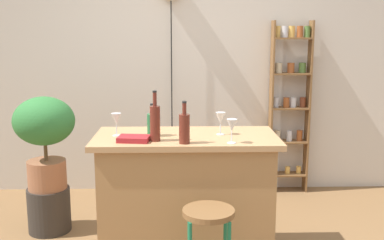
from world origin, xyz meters
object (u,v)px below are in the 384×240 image
object	(u,v)px
spice_shelf	(290,101)
bottle_spirits_clear	(155,122)
wine_glass_left	(232,126)
bottle_wine_red	(153,124)
cookbook	(134,139)
potted_plant	(45,133)
plant_stool	(49,209)
bar_stool	(208,235)
bottle_olive_oil	(184,128)
wine_glass_right	(116,120)
wine_glass_center	(221,119)

from	to	relation	value
spice_shelf	bottle_spirits_clear	bearing A→B (deg)	-128.27
bottle_spirits_clear	wine_glass_left	bearing A→B (deg)	-8.78
bottle_wine_red	cookbook	xyz separation A→B (m)	(-0.12, -0.16, -0.07)
potted_plant	plant_stool	bearing A→B (deg)	180.00
bottle_wine_red	wine_glass_left	xyz separation A→B (m)	(0.54, -0.23, 0.03)
bottle_wine_red	bottle_spirits_clear	world-z (taller)	bottle_spirits_clear
bar_stool	bottle_olive_oil	size ratio (longest dim) A/B	2.19
plant_stool	spice_shelf	bearing A→B (deg)	23.31
spice_shelf	wine_glass_right	size ratio (longest dim) A/B	10.94
bottle_spirits_clear	wine_glass_right	bearing A→B (deg)	149.50
potted_plant	wine_glass_left	world-z (taller)	potted_plant
potted_plant	wine_glass_right	bearing A→B (deg)	-37.90
bottle_wine_red	wine_glass_right	xyz separation A→B (m)	(-0.26, 0.01, 0.03)
plant_stool	wine_glass_left	xyz separation A→B (m)	(1.47, -0.77, 0.88)
potted_plant	wine_glass_left	size ratio (longest dim) A/B	4.77
potted_plant	bottle_wine_red	bearing A→B (deg)	-29.84
spice_shelf	wine_glass_right	distance (m)	2.19
bottle_spirits_clear	wine_glass_right	size ratio (longest dim) A/B	2.11
bottle_wine_red	potted_plant	bearing A→B (deg)	150.16
wine_glass_right	plant_stool	bearing A→B (deg)	142.10
plant_stool	cookbook	bearing A→B (deg)	-40.70
bar_stool	cookbook	xyz separation A→B (m)	(-0.49, 0.44, 0.50)
bottle_spirits_clear	cookbook	xyz separation A→B (m)	(-0.15, -0.01, -0.11)
bar_stool	wine_glass_right	bearing A→B (deg)	135.54
potted_plant	cookbook	world-z (taller)	potted_plant
bottle_spirits_clear	cookbook	bearing A→B (deg)	-177.54
wine_glass_left	wine_glass_center	world-z (taller)	same
potted_plant	wine_glass_right	size ratio (longest dim) A/B	4.77
bar_stool	bottle_spirits_clear	xyz separation A→B (m)	(-0.34, 0.45, 0.62)
plant_stool	wine_glass_center	world-z (taller)	wine_glass_center
bottle_olive_oil	wine_glass_right	size ratio (longest dim) A/B	1.74
wine_glass_right	cookbook	distance (m)	0.24
bottle_spirits_clear	bottle_wine_red	bearing A→B (deg)	99.26
bottle_olive_oil	wine_glass_center	size ratio (longest dim) A/B	1.74
bottle_wine_red	cookbook	distance (m)	0.21
wine_glass_center	bottle_spirits_clear	bearing A→B (deg)	-158.02
bottle_olive_oil	cookbook	distance (m)	0.36
spice_shelf	plant_stool	world-z (taller)	spice_shelf
spice_shelf	potted_plant	distance (m)	2.47
wine_glass_left	bar_stool	bearing A→B (deg)	-115.46
wine_glass_left	wine_glass_right	xyz separation A→B (m)	(-0.80, 0.25, 0.00)
spice_shelf	wine_glass_center	xyz separation A→B (m)	(-0.85, -1.48, 0.09)
spice_shelf	plant_stool	bearing A→B (deg)	-156.69
cookbook	plant_stool	bearing A→B (deg)	146.52
bottle_olive_oil	wine_glass_right	distance (m)	0.54
wine_glass_center	cookbook	bearing A→B (deg)	-162.41
bar_stool	bottle_wine_red	world-z (taller)	bottle_wine_red
bottle_spirits_clear	wine_glass_center	world-z (taller)	bottle_spirits_clear
bottle_olive_oil	bar_stool	bearing A→B (deg)	-69.01
cookbook	wine_glass_right	bearing A→B (deg)	135.90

